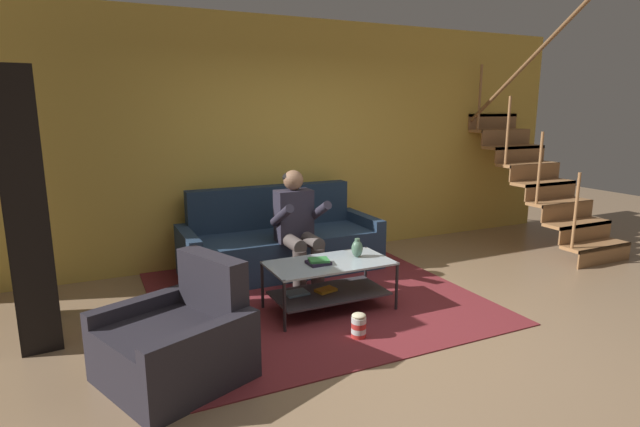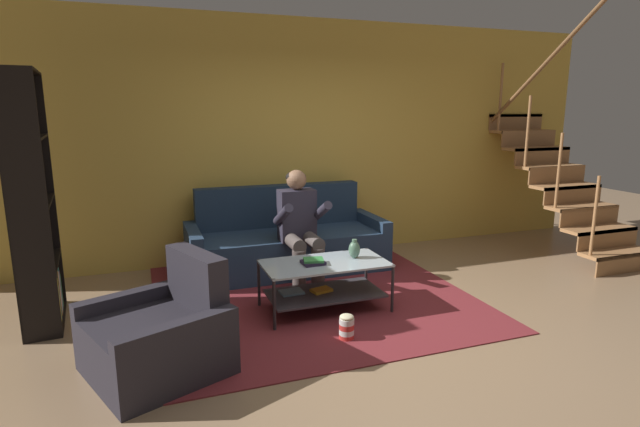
{
  "view_description": "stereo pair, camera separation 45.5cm",
  "coord_description": "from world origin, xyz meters",
  "px_view_note": "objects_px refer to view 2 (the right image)",
  "views": [
    {
      "loc": [
        -2.27,
        -3.33,
        1.85
      ],
      "look_at": [
        -0.2,
        1.04,
        0.82
      ],
      "focal_mm": 28.0,
      "sensor_mm": 36.0,
      "label": 1
    },
    {
      "loc": [
        -1.85,
        -3.5,
        1.85
      ],
      "look_at": [
        -0.2,
        1.04,
        0.82
      ],
      "focal_mm": 28.0,
      "sensor_mm": 36.0,
      "label": 2
    }
  ],
  "objects_px": {
    "couch": "(286,243)",
    "bookshelf": "(32,238)",
    "book_stack": "(313,262)",
    "coffee_table": "(324,278)",
    "person_seated_center": "(300,223)",
    "popcorn_tub": "(347,327)",
    "vase": "(354,249)",
    "armchair": "(161,335)"
  },
  "relations": [
    {
      "from": "coffee_table",
      "to": "vase",
      "type": "relative_size",
      "value": 6.31
    },
    {
      "from": "person_seated_center",
      "to": "popcorn_tub",
      "type": "height_order",
      "value": "person_seated_center"
    },
    {
      "from": "couch",
      "to": "vase",
      "type": "bearing_deg",
      "value": -76.2
    },
    {
      "from": "vase",
      "to": "coffee_table",
      "type": "bearing_deg",
      "value": -174.56
    },
    {
      "from": "bookshelf",
      "to": "couch",
      "type": "bearing_deg",
      "value": 16.07
    },
    {
      "from": "book_stack",
      "to": "couch",
      "type": "bearing_deg",
      "value": 84.77
    },
    {
      "from": "person_seated_center",
      "to": "coffee_table",
      "type": "bearing_deg",
      "value": -90.87
    },
    {
      "from": "book_stack",
      "to": "armchair",
      "type": "relative_size",
      "value": 0.19
    },
    {
      "from": "person_seated_center",
      "to": "coffee_table",
      "type": "relative_size",
      "value": 1.07
    },
    {
      "from": "bookshelf",
      "to": "popcorn_tub",
      "type": "xyz_separation_m",
      "value": [
        2.39,
        -1.21,
        -0.66
      ]
    },
    {
      "from": "couch",
      "to": "popcorn_tub",
      "type": "height_order",
      "value": "couch"
    },
    {
      "from": "coffee_table",
      "to": "popcorn_tub",
      "type": "bearing_deg",
      "value": -93.42
    },
    {
      "from": "book_stack",
      "to": "bookshelf",
      "type": "relative_size",
      "value": 0.1
    },
    {
      "from": "couch",
      "to": "vase",
      "type": "distance_m",
      "value": 1.31
    },
    {
      "from": "person_seated_center",
      "to": "vase",
      "type": "bearing_deg",
      "value": -66.67
    },
    {
      "from": "person_seated_center",
      "to": "book_stack",
      "type": "bearing_deg",
      "value": -98.9
    },
    {
      "from": "book_stack",
      "to": "bookshelf",
      "type": "bearing_deg",
      "value": 165.68
    },
    {
      "from": "couch",
      "to": "coffee_table",
      "type": "distance_m",
      "value": 1.28
    },
    {
      "from": "couch",
      "to": "coffee_table",
      "type": "height_order",
      "value": "couch"
    },
    {
      "from": "book_stack",
      "to": "bookshelf",
      "type": "height_order",
      "value": "bookshelf"
    },
    {
      "from": "person_seated_center",
      "to": "book_stack",
      "type": "relative_size",
      "value": 5.83
    },
    {
      "from": "coffee_table",
      "to": "book_stack",
      "type": "height_order",
      "value": "book_stack"
    },
    {
      "from": "book_stack",
      "to": "armchair",
      "type": "distance_m",
      "value": 1.51
    },
    {
      "from": "armchair",
      "to": "coffee_table",
      "type": "bearing_deg",
      "value": 23.14
    },
    {
      "from": "coffee_table",
      "to": "armchair",
      "type": "relative_size",
      "value": 1.02
    },
    {
      "from": "vase",
      "to": "armchair",
      "type": "distance_m",
      "value": 1.92
    },
    {
      "from": "book_stack",
      "to": "coffee_table",
      "type": "bearing_deg",
      "value": 7.96
    },
    {
      "from": "vase",
      "to": "popcorn_tub",
      "type": "bearing_deg",
      "value": -118.05
    },
    {
      "from": "person_seated_center",
      "to": "popcorn_tub",
      "type": "xyz_separation_m",
      "value": [
        -0.05,
        -1.38,
        -0.56
      ]
    },
    {
      "from": "couch",
      "to": "bookshelf",
      "type": "distance_m",
      "value": 2.58
    },
    {
      "from": "vase",
      "to": "book_stack",
      "type": "distance_m",
      "value": 0.43
    },
    {
      "from": "coffee_table",
      "to": "book_stack",
      "type": "xyz_separation_m",
      "value": [
        -0.11,
        -0.01,
        0.18
      ]
    },
    {
      "from": "bookshelf",
      "to": "popcorn_tub",
      "type": "height_order",
      "value": "bookshelf"
    },
    {
      "from": "person_seated_center",
      "to": "bookshelf",
      "type": "relative_size",
      "value": 0.56
    },
    {
      "from": "popcorn_tub",
      "to": "bookshelf",
      "type": "bearing_deg",
      "value": 153.03
    },
    {
      "from": "vase",
      "to": "bookshelf",
      "type": "bearing_deg",
      "value": 168.74
    },
    {
      "from": "bookshelf",
      "to": "vase",
      "type": "bearing_deg",
      "value": -11.26
    },
    {
      "from": "armchair",
      "to": "book_stack",
      "type": "bearing_deg",
      "value": 24.23
    },
    {
      "from": "popcorn_tub",
      "to": "person_seated_center",
      "type": "bearing_deg",
      "value": 87.95
    },
    {
      "from": "couch",
      "to": "popcorn_tub",
      "type": "xyz_separation_m",
      "value": [
        -0.05,
        -1.92,
        -0.2
      ]
    },
    {
      "from": "armchair",
      "to": "popcorn_tub",
      "type": "xyz_separation_m",
      "value": [
        1.43,
        -0.01,
        -0.16
      ]
    },
    {
      "from": "armchair",
      "to": "popcorn_tub",
      "type": "distance_m",
      "value": 1.44
    }
  ]
}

